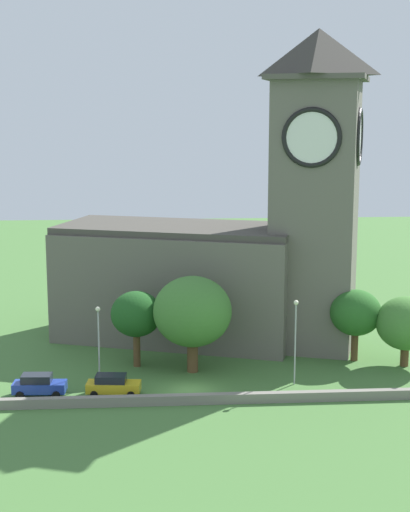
# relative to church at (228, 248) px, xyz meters

# --- Properties ---
(ground_plane) EXTENTS (200.00, 200.00, 0.00)m
(ground_plane) POSITION_rel_church_xyz_m (-4.84, -0.54, -10.09)
(ground_plane) COLOR #477538
(church) EXTENTS (33.82, 20.53, 32.39)m
(church) POSITION_rel_church_xyz_m (0.00, 0.00, 0.00)
(church) COLOR #666056
(church) RESTS_ON ground
(quay_barrier) EXTENTS (41.13, 0.70, 0.84)m
(quay_barrier) POSITION_rel_church_xyz_m (-4.84, -18.70, -9.67)
(quay_barrier) COLOR gray
(quay_barrier) RESTS_ON ground
(car_blue) EXTENTS (4.64, 2.21, 1.92)m
(car_blue) POSITION_rel_church_xyz_m (-17.99, -15.80, -9.12)
(car_blue) COLOR #233D9E
(car_blue) RESTS_ON ground
(car_yellow) EXTENTS (4.80, 2.38, 1.84)m
(car_yellow) POSITION_rel_church_xyz_m (-11.59, -16.12, -9.16)
(car_yellow) COLOR gold
(car_yellow) RESTS_ON ground
(streetlamp_west_mid) EXTENTS (0.44, 0.44, 7.26)m
(streetlamp_west_mid) POSITION_rel_church_xyz_m (-12.93, -13.37, -5.27)
(streetlamp_west_mid) COLOR #9EA0A5
(streetlamp_west_mid) RESTS_ON ground
(streetlamp_central) EXTENTS (0.44, 0.44, 7.82)m
(streetlamp_central) POSITION_rel_church_xyz_m (4.64, -14.47, -4.95)
(streetlamp_central) COLOR #9EA0A5
(streetlamp_central) RESTS_ON ground
(tree_by_tower) EXTENTS (4.90, 4.90, 7.43)m
(tree_by_tower) POSITION_rel_church_xyz_m (-9.65, -8.35, -4.92)
(tree_by_tower) COLOR brown
(tree_by_tower) RESTS_ON ground
(tree_riverside_west) EXTENTS (7.39, 7.39, 9.21)m
(tree_riverside_west) POSITION_rel_church_xyz_m (-4.36, -10.34, -4.24)
(tree_riverside_west) COLOR brown
(tree_riverside_west) RESTS_ON ground
(tree_churchyard) EXTENTS (5.04, 5.04, 7.15)m
(tree_churchyard) POSITION_rel_church_xyz_m (11.84, -8.02, -5.25)
(tree_churchyard) COLOR brown
(tree_churchyard) RESTS_ON ground
(tree_riverside_east) EXTENTS (5.76, 5.76, 6.86)m
(tree_riverside_east) POSITION_rel_church_xyz_m (16.24, -10.06, -5.85)
(tree_riverside_east) COLOR brown
(tree_riverside_east) RESTS_ON ground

